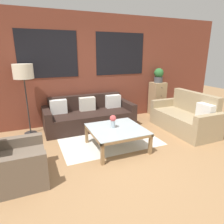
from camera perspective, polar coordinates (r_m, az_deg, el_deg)
The scene contains 11 objects.
ground_plane at distance 3.62m, azimuth 4.84°, elevation -14.06°, with size 16.00×16.00×0.00m, color #9E754C.
wall_back_brick at distance 5.40m, azimuth -7.19°, elevation 11.92°, with size 8.40×0.09×2.80m.
rug at distance 4.59m, azimuth -1.87°, elevation -6.99°, with size 2.09×1.79×0.00m.
couch_dark at distance 5.12m, azimuth -6.51°, elevation -1.17°, with size 2.24×0.88×0.78m.
settee_vintage at distance 5.17m, azimuth 20.23°, elevation -1.65°, with size 0.80×1.66×0.92m.
armchair_corner at distance 3.33m, azimuth -26.11°, elevation -13.30°, with size 0.80×0.83×0.84m.
coffee_table at distance 3.93m, azimuth 1.32°, elevation -5.42°, with size 1.03×1.03×0.42m.
floor_lamp at distance 4.81m, azimuth -24.00°, elevation 9.96°, with size 0.43×0.43×1.61m.
drawer_cabinet at distance 6.22m, azimuth 12.77°, elevation 3.73°, with size 0.40×0.40×0.99m.
potted_plant at distance 6.10m, azimuth 13.19°, elevation 10.22°, with size 0.28×0.28×0.42m.
flower_vase at distance 3.89m, azimuth 0.27°, elevation -2.40°, with size 0.13×0.13×0.26m.
Camera 1 is at (-1.49, -2.73, 1.85)m, focal length 32.00 mm.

